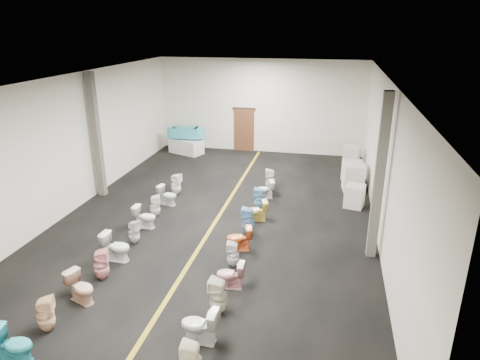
% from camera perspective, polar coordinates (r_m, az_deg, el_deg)
% --- Properties ---
extents(floor, '(16.00, 16.00, 0.00)m').
position_cam_1_polar(floor, '(14.23, -2.87, -4.91)').
color(floor, black).
rests_on(floor, ground).
extents(ceiling, '(16.00, 16.00, 0.00)m').
position_cam_1_polar(ceiling, '(12.99, -3.23, 13.38)').
color(ceiling, black).
rests_on(ceiling, ground).
extents(wall_back, '(10.00, 0.00, 10.00)m').
position_cam_1_polar(wall_back, '(21.06, 2.75, 9.78)').
color(wall_back, beige).
rests_on(wall_back, ground).
extents(wall_front, '(10.00, 0.00, 10.00)m').
position_cam_1_polar(wall_front, '(6.76, -21.78, -15.37)').
color(wall_front, beige).
rests_on(wall_front, ground).
extents(wall_left, '(0.00, 16.00, 16.00)m').
position_cam_1_polar(wall_left, '(15.49, -21.25, 4.66)').
color(wall_left, beige).
rests_on(wall_left, ground).
extents(wall_right, '(0.00, 16.00, 16.00)m').
position_cam_1_polar(wall_right, '(13.08, 18.62, 2.31)').
color(wall_right, beige).
rests_on(wall_right, ground).
extents(aisle_stripe, '(0.12, 15.60, 0.01)m').
position_cam_1_polar(aisle_stripe, '(14.23, -2.87, -4.90)').
color(aisle_stripe, olive).
rests_on(aisle_stripe, floor).
extents(back_door, '(1.00, 0.10, 2.10)m').
position_cam_1_polar(back_door, '(21.40, 0.54, 6.68)').
color(back_door, '#562D19').
rests_on(back_door, floor).
extents(door_frame, '(1.15, 0.08, 0.10)m').
position_cam_1_polar(door_frame, '(21.18, 0.56, 9.50)').
color(door_frame, '#331C11').
rests_on(door_frame, back_door).
extents(column_left, '(0.25, 0.25, 4.50)m').
position_cam_1_polar(column_left, '(16.18, -18.61, 5.59)').
color(column_left, '#59544C').
rests_on(column_left, floor).
extents(column_right, '(0.25, 0.25, 4.50)m').
position_cam_1_polar(column_right, '(11.64, 18.07, 0.21)').
color(column_right, '#59544C').
rests_on(column_right, floor).
extents(display_table, '(1.82, 1.38, 0.73)m').
position_cam_1_polar(display_table, '(21.25, -7.17, 4.52)').
color(display_table, silver).
rests_on(display_table, floor).
extents(bathtub, '(1.86, 0.72, 0.55)m').
position_cam_1_polar(bathtub, '(21.07, -7.25, 6.37)').
color(bathtub, '#3EA5B2').
rests_on(bathtub, display_table).
extents(appliance_crate_a, '(0.75, 0.75, 0.79)m').
position_cam_1_polar(appliance_crate_a, '(15.35, 15.02, -2.09)').
color(appliance_crate_a, silver).
rests_on(appliance_crate_a, floor).
extents(appliance_crate_b, '(0.83, 0.83, 1.03)m').
position_cam_1_polar(appliance_crate_b, '(16.82, 14.88, 0.32)').
color(appliance_crate_b, silver).
rests_on(appliance_crate_b, floor).
extents(appliance_crate_c, '(0.88, 0.88, 0.88)m').
position_cam_1_polar(appliance_crate_c, '(17.66, 14.78, 1.01)').
color(appliance_crate_c, beige).
rests_on(appliance_crate_c, floor).
extents(appliance_crate_d, '(0.78, 0.78, 0.96)m').
position_cam_1_polar(appliance_crate_d, '(19.55, 14.63, 2.99)').
color(appliance_crate_d, silver).
rests_on(appliance_crate_d, floor).
extents(toilet_left_0, '(0.78, 0.48, 0.76)m').
position_cam_1_polar(toilet_left_0, '(9.54, -27.97, -18.82)').
color(toilet_left_0, teal).
rests_on(toilet_left_0, floor).
extents(toilet_left_1, '(0.48, 0.47, 0.80)m').
position_cam_1_polar(toilet_left_1, '(10.04, -24.51, -15.99)').
color(toilet_left_1, beige).
rests_on(toilet_left_1, floor).
extents(toilet_left_2, '(0.82, 0.64, 0.74)m').
position_cam_1_polar(toilet_left_2, '(10.67, -20.45, -13.25)').
color(toilet_left_2, '#DDA98C').
rests_on(toilet_left_2, floor).
extents(toilet_left_3, '(0.49, 0.49, 0.83)m').
position_cam_1_polar(toilet_left_3, '(11.31, -18.02, -10.66)').
color(toilet_left_3, pink).
rests_on(toilet_left_3, floor).
extents(toilet_left_4, '(0.79, 0.46, 0.79)m').
position_cam_1_polar(toilet_left_4, '(12.06, -16.20, -8.55)').
color(toilet_left_4, white).
rests_on(toilet_left_4, floor).
extents(toilet_left_5, '(0.39, 0.39, 0.72)m').
position_cam_1_polar(toilet_left_5, '(12.81, -13.94, -6.75)').
color(toilet_left_5, silver).
rests_on(toilet_left_5, floor).
extents(toilet_left_6, '(0.72, 0.43, 0.72)m').
position_cam_1_polar(toilet_left_6, '(13.69, -12.58, -4.82)').
color(toilet_left_6, white).
rests_on(toilet_left_6, floor).
extents(toilet_left_7, '(0.44, 0.44, 0.75)m').
position_cam_1_polar(toilet_left_7, '(14.37, -11.26, -3.41)').
color(toilet_left_7, white).
rests_on(toilet_left_7, floor).
extents(toilet_left_8, '(0.74, 0.50, 0.70)m').
position_cam_1_polar(toilet_left_8, '(15.24, -9.65, -2.02)').
color(toilet_left_8, silver).
rests_on(toilet_left_8, floor).
extents(toilet_left_9, '(0.43, 0.43, 0.83)m').
position_cam_1_polar(toilet_left_9, '(16.03, -8.54, -0.58)').
color(toilet_left_9, white).
rests_on(toilet_left_9, floor).
extents(toilet_right_1, '(0.77, 0.46, 0.78)m').
position_cam_1_polar(toilet_right_1, '(8.99, -5.42, -18.75)').
color(toilet_right_1, silver).
rests_on(toilet_right_1, floor).
extents(toilet_right_2, '(0.42, 0.42, 0.85)m').
position_cam_1_polar(toilet_right_2, '(9.67, -2.89, -15.20)').
color(toilet_right_2, beige).
rests_on(toilet_right_2, floor).
extents(toilet_right_3, '(0.70, 0.43, 0.69)m').
position_cam_1_polar(toilet_right_3, '(10.51, -1.29, -12.54)').
color(toilet_right_3, pink).
rests_on(toilet_right_3, floor).
extents(toilet_right_4, '(0.38, 0.37, 0.72)m').
position_cam_1_polar(toilet_right_4, '(11.32, -0.92, -9.86)').
color(toilet_right_4, silver).
rests_on(toilet_right_4, floor).
extents(toilet_right_5, '(0.78, 0.57, 0.72)m').
position_cam_1_polar(toilet_right_5, '(12.08, -0.10, -7.80)').
color(toilet_right_5, orange).
rests_on(toilet_right_5, floor).
extents(toilet_right_6, '(0.41, 0.41, 0.85)m').
position_cam_1_polar(toilet_right_6, '(12.96, 1.11, -5.44)').
color(toilet_right_6, '#70A3CA').
rests_on(toilet_right_6, floor).
extents(toilet_right_7, '(0.77, 0.58, 0.69)m').
position_cam_1_polar(toilet_right_7, '(13.81, 2.27, -4.14)').
color(toilet_right_7, '#F5DC63').
rests_on(toilet_right_7, floor).
extents(toilet_right_8, '(0.38, 0.37, 0.78)m').
position_cam_1_polar(toilet_right_8, '(14.66, 2.59, -2.49)').
color(toilet_right_8, '#6DB1D3').
rests_on(toilet_right_8, floor).
extents(toilet_right_9, '(0.75, 0.57, 0.67)m').
position_cam_1_polar(toilet_right_9, '(15.60, 3.33, -1.28)').
color(toilet_right_9, white).
rests_on(toilet_right_9, floor).
extents(toilet_right_10, '(0.44, 0.44, 0.85)m').
position_cam_1_polar(toilet_right_10, '(16.35, 4.09, 0.05)').
color(toilet_right_10, '#F0E5C5').
rests_on(toilet_right_10, floor).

